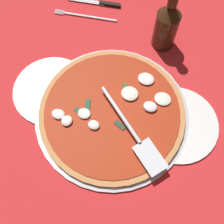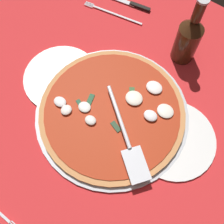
{
  "view_description": "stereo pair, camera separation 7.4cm",
  "coord_description": "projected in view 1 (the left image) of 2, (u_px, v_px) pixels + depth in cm",
  "views": [
    {
      "loc": [
        12.25,
        -26.49,
        70.12
      ],
      "look_at": [
        1.76,
        0.67,
        2.14
      ],
      "focal_mm": 44.54,
      "sensor_mm": 36.0,
      "label": 1
    },
    {
      "loc": [
        18.74,
        -22.98,
        70.12
      ],
      "look_at": [
        1.76,
        0.67,
        2.14
      ],
      "focal_mm": 44.54,
      "sensor_mm": 36.0,
      "label": 2
    }
  ],
  "objects": [
    {
      "name": "beer_bottle",
      "position": [
        167.0,
        24.0,
        0.77
      ],
      "size": [
        6.71,
        6.71,
        22.4
      ],
      "color": "#3E2413",
      "rests_on": "ground_plane"
    },
    {
      "name": "checker_pattern",
      "position": [
        105.0,
        115.0,
        0.76
      ],
      "size": [
        105.52,
        105.52,
        0.1
      ],
      "color": "white",
      "rests_on": "ground_plane"
    },
    {
      "name": "ground_plane",
      "position": [
        105.0,
        116.0,
        0.76
      ],
      "size": [
        105.52,
        105.52,
        0.8
      ],
      "primitive_type": "cube",
      "color": "red"
    },
    {
      "name": "dinner_plate_right",
      "position": [
        177.0,
        124.0,
        0.74
      ],
      "size": [
        21.94,
        21.94,
        1.0
      ],
      "primitive_type": "cylinder",
      "color": "silver",
      "rests_on": "ground_plane"
    },
    {
      "name": "pizza_server",
      "position": [
        133.0,
        131.0,
        0.7
      ],
      "size": [
        22.94,
        18.44,
        1.0
      ],
      "rotation": [
        0.0,
        0.0,
        5.63
      ],
      "color": "silver",
      "rests_on": "pizza"
    },
    {
      "name": "place_setting_far",
      "position": [
        93.0,
        10.0,
        0.9
      ],
      "size": [
        22.97,
        17.06,
        1.4
      ],
      "rotation": [
        0.0,
        0.0,
        3.32
      ],
      "color": "white",
      "rests_on": "ground_plane"
    },
    {
      "name": "pizza",
      "position": [
        112.0,
        112.0,
        0.74
      ],
      "size": [
        39.17,
        39.17,
        2.71
      ],
      "color": "#C8824B",
      "rests_on": "pizza_pan"
    },
    {
      "name": "dinner_plate_left",
      "position": [
        52.0,
        90.0,
        0.78
      ],
      "size": [
        21.57,
        21.57,
        1.0
      ],
      "primitive_type": "cylinder",
      "color": "white",
      "rests_on": "ground_plane"
    },
    {
      "name": "pizza_pan",
      "position": [
        112.0,
        114.0,
        0.75
      ],
      "size": [
        41.43,
        41.43,
        1.04
      ],
      "primitive_type": "cylinder",
      "color": "#AFB4BC",
      "rests_on": "ground_plane"
    }
  ]
}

